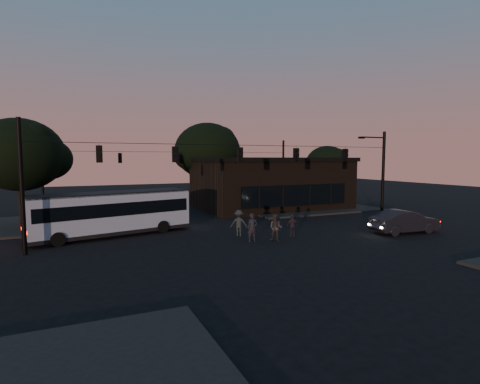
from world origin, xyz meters
name	(u,v)px	position (x,y,z in m)	size (l,w,h in m)	color
ground	(268,247)	(0.00, 0.00, 0.00)	(120.00, 120.00, 0.00)	black
sidewalk_far_right	(304,208)	(12.00, 14.00, 0.07)	(14.00, 10.00, 0.15)	black
sidewalk_far_left	(25,225)	(-14.00, 14.00, 0.07)	(14.00, 10.00, 0.15)	black
building	(270,183)	(9.00, 15.97, 2.71)	(15.40, 10.41, 5.40)	black
tree_behind	(208,151)	(4.00, 22.00, 6.19)	(7.60, 7.60, 9.43)	black
tree_right	(327,164)	(18.00, 18.00, 4.63)	(5.20, 5.20, 6.86)	black
tree_left	(19,155)	(-14.00, 13.00, 5.57)	(6.40, 6.40, 8.30)	black
signal_rig_near	(240,171)	(0.00, 4.00, 4.45)	(26.24, 0.30, 7.50)	black
signal_rig_far	(179,169)	(0.00, 20.00, 4.20)	(26.24, 0.30, 7.50)	black
bus	(112,211)	(-8.05, 7.44, 1.69)	(11.00, 4.87, 3.02)	#909EB8
car	(405,221)	(11.01, -0.15, 0.82)	(1.74, 4.99, 1.65)	black
pedestrian_a	(252,228)	(-0.13, 1.79, 0.90)	(0.66, 0.43, 1.81)	black
pedestrian_b	(276,228)	(1.29, 1.30, 0.87)	(0.85, 0.66, 1.74)	#322E2D
pedestrian_c	(293,226)	(2.98, 1.97, 0.76)	(0.89, 0.37, 1.52)	#252128
pedestrian_d	(239,223)	(-0.23, 3.67, 0.90)	(1.16, 0.67, 1.80)	#202628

